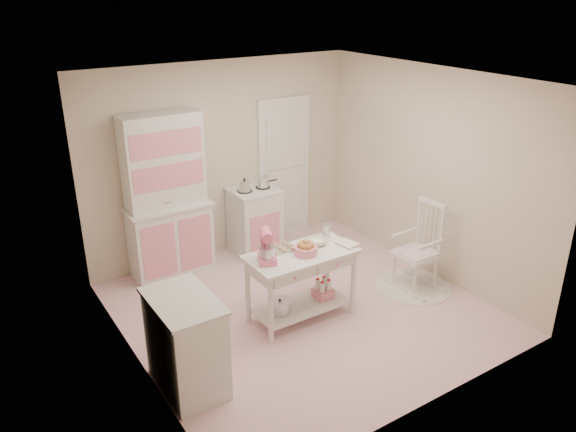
% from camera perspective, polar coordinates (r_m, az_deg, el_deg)
% --- Properties ---
extents(room_shell, '(3.84, 3.84, 2.62)m').
position_cam_1_polar(room_shell, '(5.85, 1.63, 4.40)').
color(room_shell, pink).
rests_on(room_shell, ground).
extents(door, '(0.82, 0.05, 2.04)m').
position_cam_1_polar(door, '(8.02, -0.42, 4.79)').
color(door, silver).
rests_on(door, ground).
extents(hutch, '(1.06, 0.50, 2.08)m').
position_cam_1_polar(hutch, '(7.06, -12.19, 1.90)').
color(hutch, silver).
rests_on(hutch, ground).
extents(stove, '(0.62, 0.57, 0.92)m').
position_cam_1_polar(stove, '(7.70, -3.40, -0.49)').
color(stove, silver).
rests_on(stove, ground).
extents(base_cabinet, '(0.54, 0.84, 0.92)m').
position_cam_1_polar(base_cabinet, '(5.28, -10.31, -12.63)').
color(base_cabinet, silver).
rests_on(base_cabinet, ground).
extents(lace_rug, '(0.92, 0.92, 0.01)m').
position_cam_1_polar(lace_rug, '(7.16, 12.57, -6.99)').
color(lace_rug, white).
rests_on(lace_rug, ground).
extents(rocking_chair, '(0.50, 0.73, 1.10)m').
position_cam_1_polar(rocking_chair, '(6.91, 12.95, -3.06)').
color(rocking_chair, silver).
rests_on(rocking_chair, ground).
extents(work_table, '(1.20, 0.60, 0.80)m').
position_cam_1_polar(work_table, '(6.21, 1.35, -7.06)').
color(work_table, silver).
rests_on(work_table, ground).
extents(stand_mixer, '(0.30, 0.34, 0.34)m').
position_cam_1_polar(stand_mixer, '(5.76, -2.17, -3.17)').
color(stand_mixer, pink).
rests_on(stand_mixer, work_table).
extents(cookie_tray, '(0.34, 0.24, 0.02)m').
position_cam_1_polar(cookie_tray, '(6.08, -0.74, -3.40)').
color(cookie_tray, silver).
rests_on(cookie_tray, work_table).
extents(bread_basket, '(0.25, 0.25, 0.09)m').
position_cam_1_polar(bread_basket, '(5.98, 1.82, -3.50)').
color(bread_basket, pink).
rests_on(bread_basket, work_table).
extents(mixing_bowl, '(0.22, 0.22, 0.07)m').
position_cam_1_polar(mixing_bowl, '(6.20, 2.96, -2.60)').
color(mixing_bowl, silver).
rests_on(mixing_bowl, work_table).
extents(metal_pitcher, '(0.10, 0.10, 0.17)m').
position_cam_1_polar(metal_pitcher, '(6.34, 3.86, -1.55)').
color(metal_pitcher, silver).
rests_on(metal_pitcher, work_table).
extents(recipe_book, '(0.21, 0.26, 0.02)m').
position_cam_1_polar(recipe_book, '(6.18, 5.47, -3.05)').
color(recipe_book, silver).
rests_on(recipe_book, work_table).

